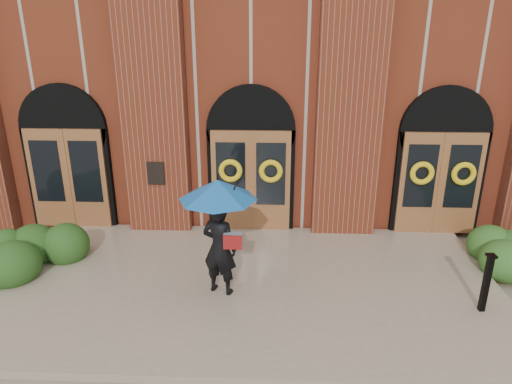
{
  "coord_description": "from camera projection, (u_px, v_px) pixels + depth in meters",
  "views": [
    {
      "loc": [
        0.58,
        -7.74,
        4.92
      ],
      "look_at": [
        0.2,
        1.0,
        1.75
      ],
      "focal_mm": 32.0,
      "sensor_mm": 36.0,
      "label": 1
    }
  ],
  "objects": [
    {
      "name": "ground",
      "position": [
        244.0,
        293.0,
        8.97
      ],
      "size": [
        90.0,
        90.0,
        0.0
      ],
      "primitive_type": "plane",
      "color": "gray",
      "rests_on": "ground"
    },
    {
      "name": "landing",
      "position": [
        244.0,
        285.0,
        9.08
      ],
      "size": [
        10.0,
        5.3,
        0.15
      ],
      "primitive_type": "cube",
      "color": "tan",
      "rests_on": "ground"
    },
    {
      "name": "church_building",
      "position": [
        260.0,
        70.0,
        16.02
      ],
      "size": [
        16.2,
        12.53,
        7.0
      ],
      "color": "#602314",
      "rests_on": "ground"
    },
    {
      "name": "man_with_umbrella",
      "position": [
        219.0,
        215.0,
        8.21
      ],
      "size": [
        1.79,
        1.79,
        2.25
      ],
      "rotation": [
        0.0,
        0.0,
        2.81
      ],
      "color": "black",
      "rests_on": "landing"
    },
    {
      "name": "metal_post",
      "position": [
        486.0,
        282.0,
        7.96
      ],
      "size": [
        0.16,
        0.16,
        1.11
      ],
      "rotation": [
        0.0,
        0.0,
        0.09
      ],
      "color": "black",
      "rests_on": "landing"
    }
  ]
}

